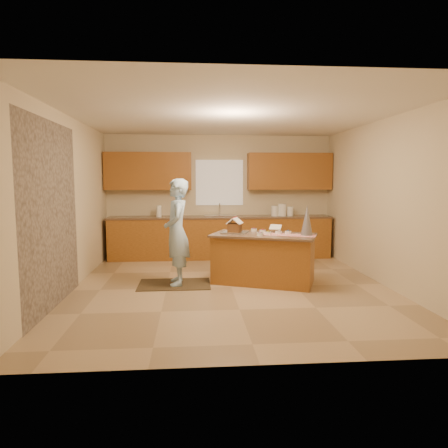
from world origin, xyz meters
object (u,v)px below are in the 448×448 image
Objects in this scene: island_base at (263,259)px; boy at (177,232)px; tinsel_tree at (307,220)px; gingerbread_house at (235,226)px.

island_base is 0.93× the size of boy.
tinsel_tree is 1.20m from gingerbread_house.
island_base is 0.73m from gingerbread_house.
gingerbread_house is (-1.13, 0.36, -0.13)m from tinsel_tree.
tinsel_tree reaches higher than gingerbread_house.
gingerbread_house reaches higher than island_base.
tinsel_tree is 2.11m from boy.
gingerbread_house is at bearing -174.81° from island_base.
gingerbread_house is (-0.47, 0.14, 0.54)m from island_base.
tinsel_tree is 0.28× the size of boy.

